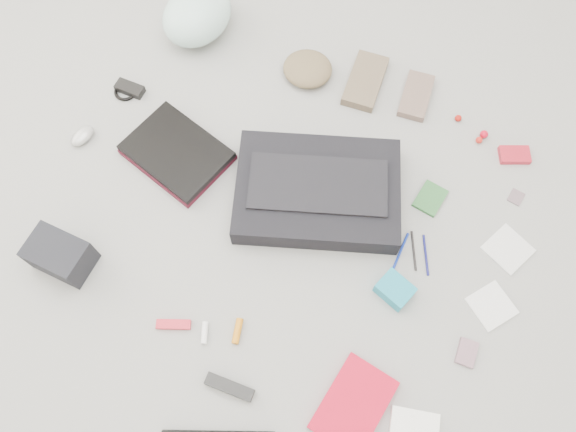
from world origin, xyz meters
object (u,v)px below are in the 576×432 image
at_px(camera_bag, 60,255).
at_px(book_red, 354,405).
at_px(laptop, 176,151).
at_px(bike_helmet, 197,15).
at_px(accordion_wallet, 395,290).
at_px(messenger_bag, 317,191).

height_order(camera_bag, book_red, camera_bag).
bearing_deg(laptop, bike_helmet, 125.06).
xyz_separation_m(laptop, book_red, (0.83, -0.51, -0.02)).
bearing_deg(camera_bag, accordion_wallet, 19.50).
bearing_deg(book_red, messenger_bag, 130.58).
height_order(bike_helmet, accordion_wallet, bike_helmet).
distance_m(messenger_bag, bike_helmet, 0.81).
bearing_deg(book_red, laptop, 157.41).
relative_size(laptop, book_red, 1.34).
bearing_deg(messenger_bag, accordion_wallet, -50.66).
height_order(laptop, bike_helmet, bike_helmet).
xyz_separation_m(bike_helmet, book_red, (1.00, -1.02, -0.07)).
relative_size(laptop, camera_bag, 1.84).
bearing_deg(camera_bag, laptop, 74.84).
bearing_deg(bike_helmet, messenger_bag, -25.11).
height_order(laptop, book_red, laptop).
relative_size(messenger_bag, bike_helmet, 1.82).
relative_size(camera_bag, book_red, 0.73).
bearing_deg(bike_helmet, book_red, -35.69).
distance_m(camera_bag, book_red, 0.97).
bearing_deg(messenger_bag, laptop, 165.80).
height_order(messenger_bag, bike_helmet, bike_helmet).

